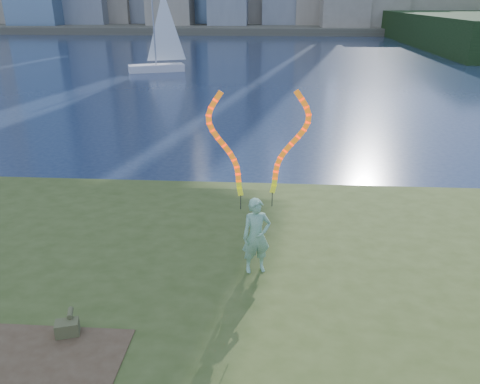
{
  "coord_description": "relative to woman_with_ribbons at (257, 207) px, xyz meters",
  "views": [
    {
      "loc": [
        1.59,
        -7.93,
        5.98
      ],
      "look_at": [
        0.98,
        1.0,
        2.25
      ],
      "focal_mm": 35.0,
      "sensor_mm": 36.0,
      "label": 1
    }
  ],
  "objects": [
    {
      "name": "ground",
      "position": [
        -1.35,
        -0.36,
        -2.22
      ],
      "size": [
        320.0,
        320.0,
        0.0
      ],
      "primitive_type": "plane",
      "color": "#1A2741",
      "rests_on": "ground"
    },
    {
      "name": "grassy_knoll",
      "position": [
        -1.35,
        -2.65,
        -1.88
      ],
      "size": [
        20.0,
        18.0,
        0.8
      ],
      "color": "#384719",
      "rests_on": "ground"
    },
    {
      "name": "far_shore",
      "position": [
        -1.35,
        94.64,
        -1.62
      ],
      "size": [
        320.0,
        40.0,
        1.2
      ],
      "primitive_type": "cube",
      "color": "#4C4737",
      "rests_on": "ground"
    },
    {
      "name": "woman_with_ribbons",
      "position": [
        0.0,
        0.0,
        0.0
      ],
      "size": [
        1.96,
        0.67,
        3.97
      ],
      "rotation": [
        0.0,
        0.0,
        0.29
      ],
      "color": "#22733E",
      "rests_on": "grassy_knoll"
    },
    {
      "name": "canvas_bag",
      "position": [
        -3.03,
        -2.23,
        -1.27
      ],
      "size": [
        0.43,
        0.48,
        0.35
      ],
      "rotation": [
        0.0,
        0.0,
        0.3
      ],
      "color": "#4D4A28",
      "rests_on": "grassy_knoll"
    },
    {
      "name": "sailboat",
      "position": [
        -9.62,
        32.98,
        -0.91
      ],
      "size": [
        4.96,
        3.08,
        7.6
      ],
      "rotation": [
        0.0,
        0.0,
        0.36
      ],
      "color": "silver",
      "rests_on": "ground"
    }
  ]
}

